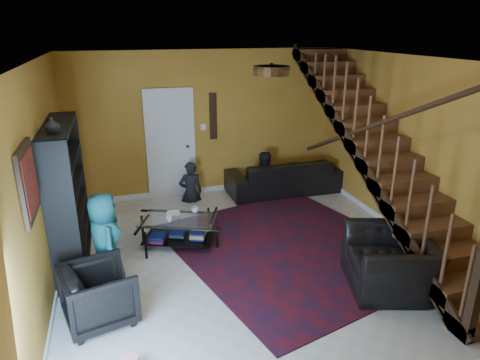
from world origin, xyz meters
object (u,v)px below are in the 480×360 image
object	(u,v)px
bookshelf	(68,198)
coffee_table	(179,230)
armchair_right	(389,262)
armchair_left	(99,294)
sofa	(284,176)

from	to	relation	value
bookshelf	coffee_table	xyz separation A→B (m)	(1.50, 0.05, -0.72)
bookshelf	armchair_right	world-z (taller)	bookshelf
armchair_left	coffee_table	xyz separation A→B (m)	(1.15, 1.56, -0.10)
bookshelf	armchair_left	world-z (taller)	bookshelf
armchair_left	bookshelf	bearing A→B (deg)	-1.03
armchair_right	sofa	bearing A→B (deg)	-163.35
bookshelf	armchair_left	distance (m)	1.67
armchair_left	coffee_table	bearing A→B (deg)	-50.51
sofa	armchair_left	world-z (taller)	armchair_left
bookshelf	sofa	world-z (taller)	bookshelf
bookshelf	armchair_left	xyz separation A→B (m)	(0.35, -1.51, -0.62)
bookshelf	armchair_right	distance (m)	4.36
armchair_left	armchair_right	size ratio (longest dim) A/B	0.68
coffee_table	sofa	bearing A→B (deg)	34.42
bookshelf	armchair_right	size ratio (longest dim) A/B	1.80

